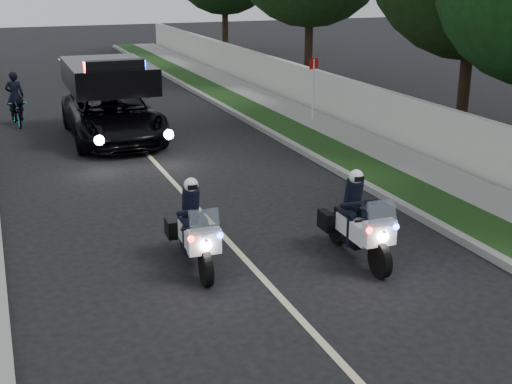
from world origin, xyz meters
TOP-DOWN VIEW (x-y plane):
  - ground at (0.00, 0.00)m, footprint 120.00×120.00m
  - curb_right at (4.10, 10.00)m, footprint 0.20×60.00m
  - grass_verge at (4.80, 10.00)m, footprint 1.20×60.00m
  - sidewalk_right at (6.10, 10.00)m, footprint 1.40×60.00m
  - property_wall at (7.10, 10.00)m, footprint 0.22×60.00m
  - lane_marking at (0.00, 10.00)m, footprint 0.12×50.00m
  - police_moto_left at (-0.91, 4.03)m, footprint 0.75×1.89m
  - police_moto_right at (1.86, 3.30)m, footprint 0.71×1.92m
  - police_suv at (-0.55, 13.93)m, footprint 2.62×5.55m
  - bicycle at (-3.17, 17.03)m, footprint 0.73×1.66m
  - cyclist at (-3.17, 17.03)m, footprint 0.59×0.41m
  - sign_post at (6.00, 13.62)m, footprint 0.42×0.42m
  - tree_right_c at (9.66, 10.60)m, footprint 8.41×8.41m
  - tree_right_d at (9.45, 21.21)m, footprint 7.04×7.04m
  - tree_right_e at (9.67, 33.26)m, footprint 8.40×8.40m

SIDE VIEW (x-z plane):
  - ground at x=0.00m, z-range 0.00..0.00m
  - police_moto_left at x=-0.91m, z-range -0.79..0.79m
  - police_moto_right at x=1.86m, z-range -0.81..0.81m
  - police_suv at x=-0.55m, z-range -1.34..1.34m
  - bicycle at x=-3.17m, z-range -0.42..0.42m
  - cyclist at x=-3.17m, z-range -0.79..0.79m
  - sign_post at x=6.00m, z-range -1.13..1.13m
  - tree_right_c at x=9.66m, z-range -5.33..5.33m
  - tree_right_d at x=9.45m, z-range -5.80..5.80m
  - tree_right_e at x=9.67m, z-range -5.43..5.43m
  - lane_marking at x=0.00m, z-range 0.00..0.01m
  - curb_right at x=4.10m, z-range 0.00..0.15m
  - grass_verge at x=4.80m, z-range 0.00..0.16m
  - sidewalk_right at x=6.10m, z-range 0.00..0.16m
  - property_wall at x=7.10m, z-range 0.00..1.50m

